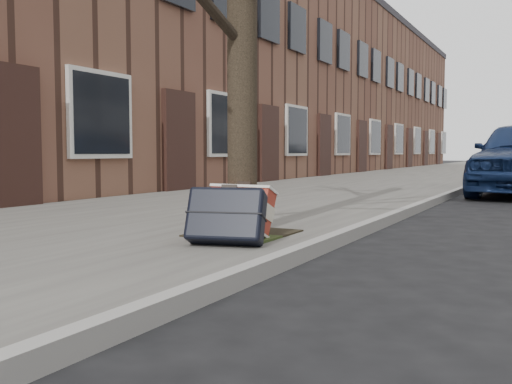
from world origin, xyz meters
The scene contains 6 objects.
ground centered at (0.00, 0.00, 0.00)m, with size 120.00×120.00×0.00m, color black.
near_sidewalk centered at (-3.70, 15.00, 0.06)m, with size 5.00×70.00×0.12m, color slate.
house_near centered at (-9.60, 16.00, 3.50)m, with size 6.80×40.00×7.00m, color brown.
dirt_patch centered at (-2.00, 1.20, 0.13)m, with size 0.85×0.85×0.01m, color black.
suitcase_red centered at (-1.94, 1.01, 0.35)m, with size 0.60×0.17×0.43m, color maroon.
suitcase_navy centered at (-1.81, 0.57, 0.37)m, with size 0.63×0.20×0.45m, color black.
Camera 1 is at (0.56, -3.39, 0.88)m, focal length 40.00 mm.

